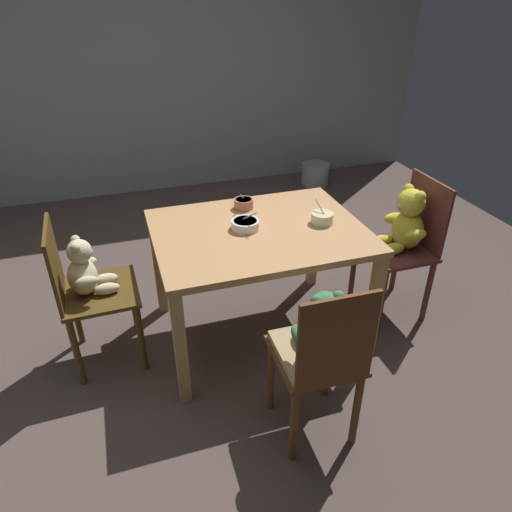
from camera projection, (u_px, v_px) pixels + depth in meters
ground_plane at (258, 333)px, 2.89m from camera, size 5.20×5.20×0.04m
wall_rear at (173, 52)px, 4.30m from camera, size 5.20×0.08×2.64m
dining_table at (259, 243)px, 2.56m from camera, size 1.14×0.89×0.71m
teddy_chair_near_left at (87, 281)px, 2.41m from camera, size 0.40×0.43×0.86m
teddy_chair_near_front at (321, 345)px, 1.96m from camera, size 0.37×0.37×0.88m
teddy_chair_near_right at (405, 231)px, 2.81m from camera, size 0.39×0.42×0.89m
porridge_bowl_terracotta_far_center at (243, 203)px, 2.74m from camera, size 0.12×0.12×0.11m
porridge_bowl_white_center at (245, 224)px, 2.51m from camera, size 0.15×0.16×0.13m
porridge_bowl_cream_near_right at (322, 218)px, 2.57m from camera, size 0.12×0.13×0.12m
metal_pail at (315, 174)px, 4.94m from camera, size 0.29×0.29×0.23m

